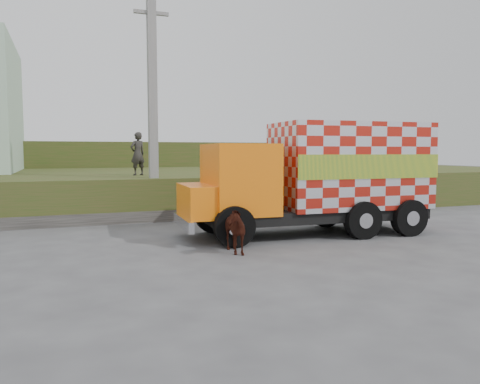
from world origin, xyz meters
name	(u,v)px	position (x,y,z in m)	size (l,w,h in m)	color
ground	(222,241)	(0.00, 0.00, 0.00)	(120.00, 120.00, 0.00)	#474749
embankment	(154,187)	(0.00, 10.00, 0.75)	(40.00, 12.00, 1.50)	#314B19
embankment_far	(123,165)	(0.00, 22.00, 1.50)	(40.00, 12.00, 3.00)	#314B19
retaining_strip	(127,217)	(-2.00, 4.20, 0.20)	(16.00, 0.50, 0.40)	#595651
utility_pole	(153,105)	(-1.00, 4.60, 4.08)	(1.20, 0.30, 8.00)	gray
cargo_truck	(319,177)	(3.07, 0.07, 1.69)	(7.46, 2.89, 3.28)	black
cow	(231,230)	(-0.25, -1.45, 0.56)	(0.60, 1.33, 1.12)	#37200D
pedestrian	(138,154)	(-1.25, 6.68, 2.35)	(0.62, 0.41, 1.70)	#322E2C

